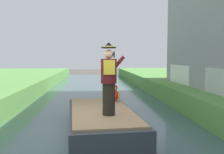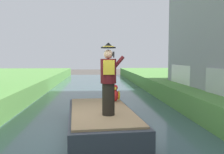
# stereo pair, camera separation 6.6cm
# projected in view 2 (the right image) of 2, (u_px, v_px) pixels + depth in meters

# --- Properties ---
(ground_plane) EXTENTS (80.00, 80.00, 0.00)m
(ground_plane) POSITION_uv_depth(u_px,v_px,m) (102.00, 142.00, 6.37)
(ground_plane) COLOR #4C4742
(canal_water) EXTENTS (6.06, 48.00, 0.10)m
(canal_water) POSITION_uv_depth(u_px,v_px,m) (102.00, 140.00, 6.37)
(canal_water) COLOR #3D565B
(canal_water) RESTS_ON ground
(boat) EXTENTS (2.14, 4.33, 0.61)m
(boat) POSITION_uv_depth(u_px,v_px,m) (101.00, 120.00, 7.02)
(boat) COLOR #333842
(boat) RESTS_ON canal_water
(person_pirate) EXTENTS (0.61, 0.42, 1.85)m
(person_pirate) POSITION_uv_depth(u_px,v_px,m) (109.00, 79.00, 6.24)
(person_pirate) COLOR black
(person_pirate) RESTS_ON boat
(parrot_plush) EXTENTS (0.36, 0.35, 0.57)m
(parrot_plush) POSITION_uv_depth(u_px,v_px,m) (115.00, 94.00, 8.28)
(parrot_plush) COLOR red
(parrot_plush) RESTS_ON boat
(parked_car_white) EXTENTS (1.75, 4.02, 1.50)m
(parked_car_white) POSITION_uv_depth(u_px,v_px,m) (204.00, 71.00, 11.45)
(parked_car_white) COLOR white
(parked_car_white) RESTS_ON grass_bank_far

